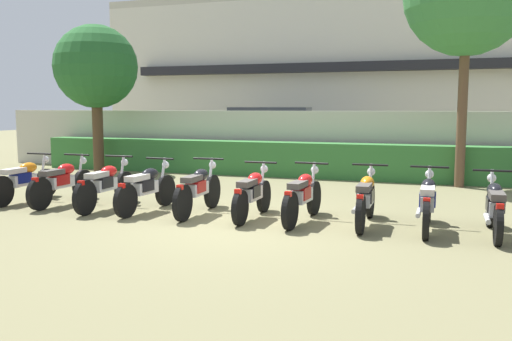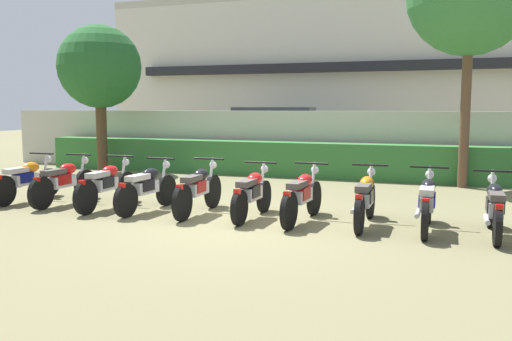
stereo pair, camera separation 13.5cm
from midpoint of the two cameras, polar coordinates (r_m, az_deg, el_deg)
name	(u,v)px [view 2 (the right image)]	position (r m, az deg, el deg)	size (l,w,h in m)	color
ground	(237,225)	(8.97, -1.56, -5.72)	(60.00, 60.00, 0.00)	olive
building	(377,75)	(24.86, 12.60, 9.65)	(22.55, 6.50, 6.54)	beige
compound_wall	(330,143)	(15.53, 7.92, 2.84)	(21.42, 0.30, 1.79)	#BCB7A8
hedge_row	(324,160)	(14.88, 7.33, 1.04)	(17.14, 0.70, 0.95)	#337033
parked_car	(278,135)	(19.28, 2.55, 3.76)	(4.68, 2.50, 1.89)	navy
tree_near_inspector	(100,68)	(16.80, -15.73, 10.25)	(2.40, 2.40, 4.27)	#4C3823
motorcycle_in_row_0	(26,180)	(12.01, -22.48, -0.88)	(0.60, 1.87, 0.96)	black
motorcycle_in_row_1	(64,182)	(11.41, -19.05, -1.09)	(0.60, 1.90, 0.97)	black
motorcycle_in_row_2	(106,185)	(10.72, -14.94, -1.42)	(0.60, 1.96, 0.97)	black
motorcycle_in_row_3	(147,187)	(10.25, -10.93, -1.73)	(0.60, 1.88, 0.96)	black
motorcycle_in_row_4	(198,189)	(9.85, -5.64, -1.92)	(0.60, 1.96, 0.97)	black
motorcycle_in_row_5	(252,193)	(9.42, 0.00, -2.37)	(0.60, 1.80, 0.95)	black
motorcycle_in_row_6	(302,195)	(9.17, 5.24, -2.60)	(0.60, 1.92, 0.96)	black
motorcycle_in_row_7	(365,198)	(9.04, 11.72, -2.86)	(0.60, 1.93, 0.96)	black
motorcycle_in_row_8	(427,202)	(8.88, 17.79, -3.17)	(0.60, 1.87, 0.97)	black
motorcycle_in_row_9	(494,207)	(8.89, 23.93, -3.51)	(0.60, 1.84, 0.95)	black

